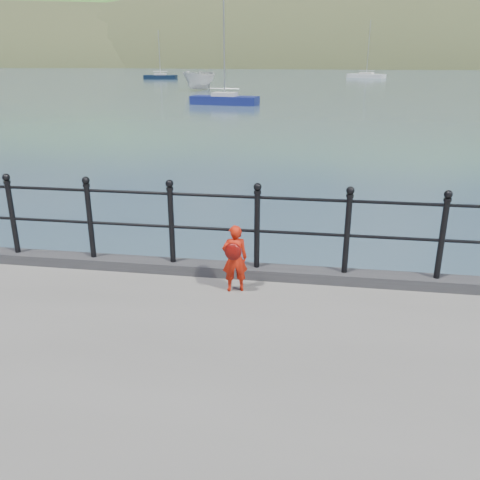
% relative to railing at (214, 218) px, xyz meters
% --- Properties ---
extents(ground, '(600.00, 600.00, 0.00)m').
position_rel_railing_xyz_m(ground, '(-0.00, 0.15, -1.82)').
color(ground, '#2D4251').
rests_on(ground, ground).
extents(kerb, '(60.00, 0.30, 0.15)m').
position_rel_railing_xyz_m(kerb, '(-0.00, -0.00, -0.75)').
color(kerb, '#28282B').
rests_on(kerb, quay).
extents(railing, '(18.11, 0.11, 1.20)m').
position_rel_railing_xyz_m(railing, '(0.00, 0.00, 0.00)').
color(railing, black).
rests_on(railing, kerb).
extents(far_shore, '(830.00, 200.00, 156.00)m').
position_rel_railing_xyz_m(far_shore, '(38.34, 239.56, -24.39)').
color(far_shore, '#333A21').
rests_on(far_shore, ground).
extents(child, '(0.38, 0.34, 0.90)m').
position_rel_railing_xyz_m(child, '(0.37, -0.49, -0.36)').
color(child, red).
rests_on(child, quay).
extents(launch_white, '(3.85, 6.20, 2.24)m').
position_rel_railing_xyz_m(launch_white, '(-12.98, 54.18, -0.70)').
color(launch_white, silver).
rests_on(launch_white, ground).
extents(sailboat_deep, '(6.92, 4.87, 9.88)m').
position_rel_railing_xyz_m(sailboat_deep, '(8.96, 92.23, -1.48)').
color(sailboat_deep, white).
rests_on(sailboat_deep, ground).
extents(sailboat_left, '(5.61, 1.76, 8.02)m').
position_rel_railing_xyz_m(sailboat_left, '(-26.26, 81.49, -1.48)').
color(sailboat_left, black).
rests_on(sailboat_left, ground).
extents(sailboat_port, '(5.82, 2.55, 8.22)m').
position_rel_railing_xyz_m(sailboat_port, '(-6.72, 36.70, -1.48)').
color(sailboat_port, navy).
rests_on(sailboat_port, ground).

